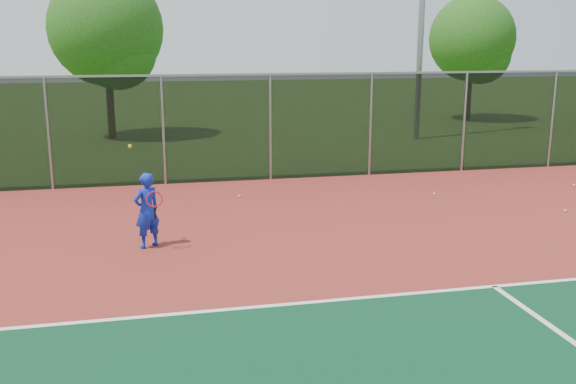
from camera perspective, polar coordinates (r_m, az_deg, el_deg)
court_apron at (r=9.41m, az=10.11°, el=-11.52°), size 30.00×20.00×0.02m
fence_back at (r=18.34m, az=-1.58°, el=5.88°), size 30.00×0.06×3.03m
tennis_player at (r=12.60m, az=-12.43°, el=-1.59°), size 0.64×0.71×2.01m
practice_ball_1 at (r=16.44m, az=-4.35°, el=-0.37°), size 0.07×0.07×0.07m
practice_ball_3 at (r=16.35m, az=23.42°, el=-1.53°), size 0.07×0.07×0.07m
practice_ball_4 at (r=17.07m, az=12.87°, el=-0.16°), size 0.07×0.07×0.07m
practice_ball_6 at (r=19.30m, az=24.07°, el=0.55°), size 0.07×0.07×0.07m
tree_back_left at (r=27.29m, az=-15.67°, el=13.37°), size 4.55×4.55×6.68m
tree_back_mid at (r=33.65m, az=16.22°, el=12.65°), size 4.18×4.18×6.14m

